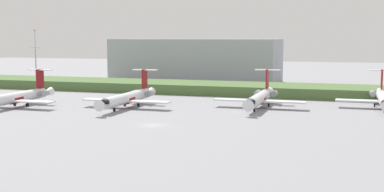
{
  "coord_description": "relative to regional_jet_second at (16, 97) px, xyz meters",
  "views": [
    {
      "loc": [
        37.8,
        -92.72,
        17.52
      ],
      "look_at": [
        0.0,
        26.08,
        3.0
      ],
      "focal_mm": 47.14,
      "sensor_mm": 36.0,
      "label": 1
    }
  ],
  "objects": [
    {
      "name": "antenna_mast",
      "position": [
        -37.85,
        63.07,
        6.05
      ],
      "size": [
        4.4,
        0.5,
        20.59
      ],
      "color": "#B2B2B7",
      "rests_on": "ground"
    },
    {
      "name": "regional_jet_second",
      "position": [
        0.0,
        0.0,
        0.0
      ],
      "size": [
        22.81,
        31.0,
        9.0
      ],
      "color": "silver",
      "rests_on": "ground"
    },
    {
      "name": "distant_hangar",
      "position": [
        22.75,
        80.95,
        5.91
      ],
      "size": [
        63.45,
        26.95,
        16.89
      ],
      "primitive_type": "cube",
      "color": "#9EA3AD",
      "rests_on": "ground"
    },
    {
      "name": "regional_jet_fifth",
      "position": [
        88.29,
        26.18,
        0.0
      ],
      "size": [
        22.81,
        31.0,
        9.0
      ],
      "color": "silver",
      "rests_on": "ground"
    },
    {
      "name": "regional_jet_third",
      "position": [
        27.21,
        8.21,
        0.0
      ],
      "size": [
        22.81,
        31.0,
        9.0
      ],
      "color": "silver",
      "rests_on": "ground"
    },
    {
      "name": "regional_jet_fourth",
      "position": [
        58.84,
        18.28,
        0.0
      ],
      "size": [
        22.81,
        31.0,
        9.0
      ],
      "color": "silver",
      "rests_on": "ground"
    },
    {
      "name": "grass_berm",
      "position": [
        42.78,
        47.15,
        -1.0
      ],
      "size": [
        320.0,
        20.0,
        3.07
      ],
      "primitive_type": "cube",
      "color": "#4C6B38",
      "rests_on": "ground"
    },
    {
      "name": "ground_plane",
      "position": [
        42.78,
        15.96,
        -2.54
      ],
      "size": [
        500.0,
        500.0,
        0.0
      ],
      "primitive_type": "plane",
      "color": "gray"
    }
  ]
}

